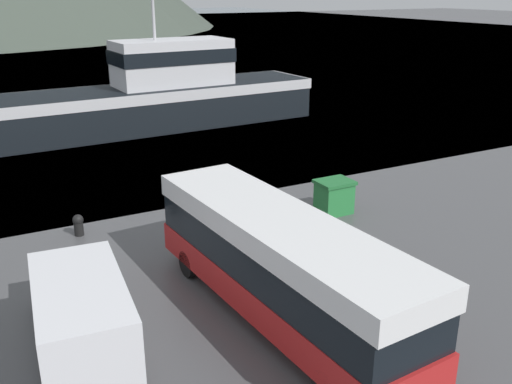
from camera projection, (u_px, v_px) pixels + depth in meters
The scene contains 5 objects.
tour_bus at pixel (279, 262), 16.03m from camera, with size 3.26×10.61×3.11m.
delivery_van at pixel (80, 314), 14.30m from camera, with size 2.67×6.49×2.48m.
fishing_boat at pixel (147, 96), 38.22m from camera, with size 24.63×6.21×12.58m.
storage_bin at pixel (334, 196), 24.04m from camera, with size 1.49×1.21×1.43m.
mooring_bollard at pixel (78, 224), 21.91m from camera, with size 0.41×0.41×0.85m.
Camera 1 is at (-8.79, -3.32, 9.04)m, focal length 40.00 mm.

